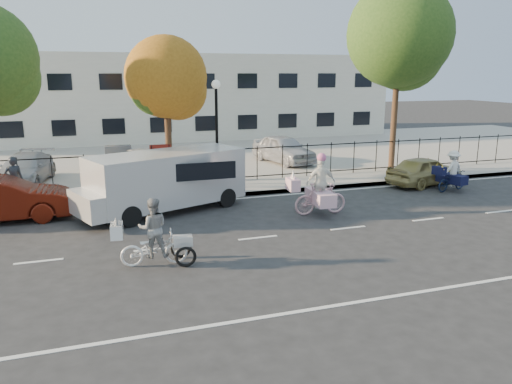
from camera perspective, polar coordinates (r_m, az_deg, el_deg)
name	(u,v)px	position (r m, az deg, el deg)	size (l,w,h in m)	color
ground	(258,238)	(14.82, 0.22, -5.27)	(120.00, 120.00, 0.00)	#333334
road_markings	(258,238)	(14.82, 0.22, -5.25)	(60.00, 9.52, 0.01)	silver
curb	(216,196)	(19.46, -4.55, -0.49)	(60.00, 0.10, 0.15)	#A8A399
sidewalk	(210,190)	(20.45, -5.27, 0.18)	(60.00, 2.20, 0.15)	#A8A399
parking_lot	(174,156)	(29.03, -9.34, 4.03)	(60.00, 15.60, 0.15)	#A8A399
iron_fence	(204,166)	(21.33, -6.00, 2.99)	(58.00, 0.06, 1.50)	black
building	(150,97)	(38.59, -11.97, 10.60)	(34.00, 10.00, 6.00)	silver
lamppost	(216,114)	(20.77, -4.54, 8.89)	(0.36, 0.36, 4.33)	black
street_sign	(161,158)	(20.54, -10.84, 3.87)	(0.85, 0.06, 1.80)	black
zebra_trike	(154,240)	(12.87, -11.61, -5.35)	(2.04, 0.85, 1.75)	white
unicorn_bike	(320,192)	(17.16, 7.27, -0.01)	(2.13, 1.48, 2.14)	#DDA8B3
bull_bike	(452,175)	(22.01, 21.46, 1.83)	(1.86, 1.30, 1.68)	#0F1A33
white_van	(164,179)	(17.66, -10.43, 1.46)	(6.38, 3.81, 2.09)	silver
red_sedan	(0,199)	(18.26, -27.23, -0.75)	(1.58, 4.53, 1.49)	#501309
gold_sedan	(425,171)	(22.81, 18.72, 2.33)	(1.49, 3.69, 1.26)	tan
pedestrian	(14,180)	(20.00, -25.92, 1.27)	(0.62, 0.41, 1.70)	black
lot_car_a	(25,169)	(23.37, -24.90, 2.41)	(1.76, 4.32, 1.25)	#A7AAAF
lot_car_b	(144,163)	(23.48, -12.63, 3.29)	(1.94, 4.21, 1.17)	silver
lot_car_c	(119,159)	(24.86, -15.42, 3.69)	(1.24, 3.56, 1.17)	#44474B
lot_car_d	(283,149)	(26.23, 3.16, 4.94)	(1.70, 4.22, 1.44)	#B8BAC0
tree_mid	(169,81)	(21.81, -9.88, 12.38)	(3.48, 3.44, 6.31)	#442D1D
tree_east	(401,40)	(24.97, 16.25, 16.37)	(4.86, 4.86, 8.90)	#442D1D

